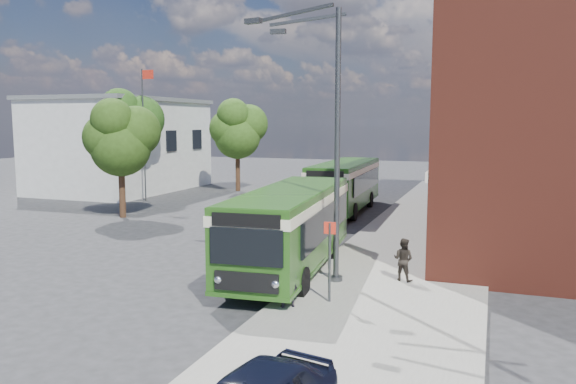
% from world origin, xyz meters
% --- Properties ---
extents(ground, '(120.00, 120.00, 0.00)m').
position_xyz_m(ground, '(0.00, 0.00, 0.00)').
color(ground, '#29292C').
rests_on(ground, ground).
extents(pavement, '(6.00, 48.00, 0.15)m').
position_xyz_m(pavement, '(7.00, 8.00, 0.07)').
color(pavement, gray).
rests_on(pavement, ground).
extents(kerb_line, '(0.12, 48.00, 0.01)m').
position_xyz_m(kerb_line, '(3.95, 8.00, 0.01)').
color(kerb_line, beige).
rests_on(kerb_line, ground).
extents(white_building, '(9.40, 13.40, 7.30)m').
position_xyz_m(white_building, '(-18.00, 18.00, 3.66)').
color(white_building, beige).
rests_on(white_building, ground).
extents(flagpole, '(0.95, 0.10, 9.00)m').
position_xyz_m(flagpole, '(-12.45, 13.00, 4.94)').
color(flagpole, '#3A3C3F').
rests_on(flagpole, ground).
extents(street_lamp, '(2.96, 2.38, 9.00)m').
position_xyz_m(street_lamp, '(4.84, -2.00, 4.79)').
color(street_lamp, '#3A3C3F').
rests_on(street_lamp, ground).
extents(bus_stop_sign, '(0.35, 0.08, 2.52)m').
position_xyz_m(bus_stop_sign, '(5.60, -4.20, 1.51)').
color(bus_stop_sign, '#3A3C3F').
rests_on(bus_stop_sign, ground).
extents(bus_front, '(3.37, 9.93, 3.02)m').
position_xyz_m(bus_front, '(3.20, -0.91, 1.83)').
color(bus_front, '#255316').
rests_on(bus_front, ground).
extents(bus_rear, '(2.94, 10.18, 3.02)m').
position_xyz_m(bus_rear, '(1.57, 13.32, 1.83)').
color(bus_rear, '#1F4F15').
rests_on(bus_rear, ground).
extents(pedestrian_a, '(0.72, 0.68, 1.64)m').
position_xyz_m(pedestrian_a, '(4.60, -5.08, 0.97)').
color(pedestrian_a, black).
rests_on(pedestrian_a, pavement).
extents(pedestrian_b, '(0.82, 0.71, 1.44)m').
position_xyz_m(pedestrian_b, '(7.30, -1.22, 0.87)').
color(pedestrian_b, black).
rests_on(pedestrian_b, pavement).
extents(tree_left, '(3.99, 3.79, 6.74)m').
position_xyz_m(tree_left, '(-9.79, 6.81, 4.57)').
color(tree_left, '#372014').
rests_on(tree_left, ground).
extents(tree_mid, '(4.58, 4.35, 7.73)m').
position_xyz_m(tree_mid, '(-14.09, 13.37, 5.24)').
color(tree_mid, '#372014').
rests_on(tree_mid, ground).
extents(tree_right, '(4.30, 4.09, 7.26)m').
position_xyz_m(tree_right, '(-8.97, 20.50, 4.92)').
color(tree_right, '#372014').
rests_on(tree_right, ground).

